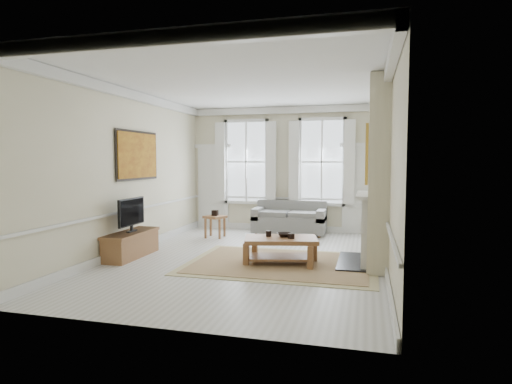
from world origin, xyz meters
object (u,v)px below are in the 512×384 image
(side_table, at_px, (215,220))
(tv_stand, at_px, (131,244))
(coffee_table, at_px, (281,242))
(sofa, at_px, (290,220))

(side_table, distance_m, tv_stand, 2.65)
(side_table, relative_size, coffee_table, 0.40)
(sofa, bearing_deg, side_table, -149.55)
(sofa, height_order, side_table, sofa)
(coffee_table, bearing_deg, side_table, 119.70)
(side_table, xyz_separation_m, tv_stand, (-0.88, -2.50, -0.19))
(side_table, distance_m, coffee_table, 3.15)
(side_table, height_order, coffee_table, side_table)
(tv_stand, bearing_deg, side_table, 70.57)
(sofa, bearing_deg, tv_stand, -126.62)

